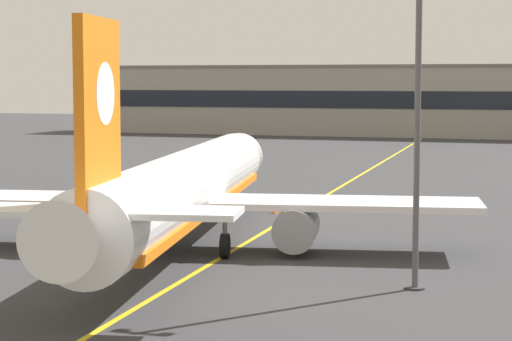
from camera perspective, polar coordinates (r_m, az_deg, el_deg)
ground_plane at (r=39.82m, az=-9.94°, el=-8.29°), size 400.00×400.00×0.00m
taxiway_centreline at (r=67.33m, az=2.11°, el=-2.62°), size 9.26×179.79×0.01m
airliner_foreground at (r=53.28m, az=-4.27°, el=-1.10°), size 32.34×41.29×11.65m
apron_lamp_post at (r=43.67m, az=9.35°, el=2.30°), size 2.24×0.90×13.52m
safety_cone_by_nose_gear at (r=68.45m, az=1.07°, el=-2.28°), size 0.44×0.44×0.55m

